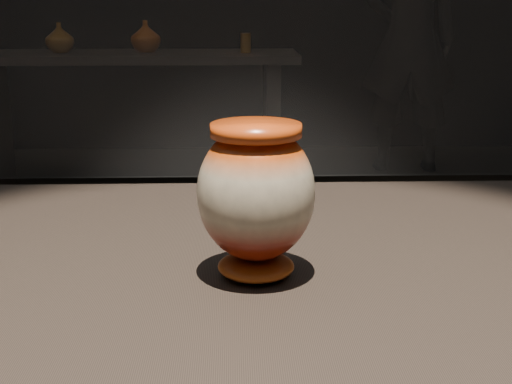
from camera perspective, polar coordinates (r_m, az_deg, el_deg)
main_vase at (r=0.83m, az=-0.00°, el=-0.22°), size 0.14×0.14×0.19m
back_shelf at (r=4.41m, az=-9.93°, el=7.52°), size 2.00×0.60×0.90m
back_vase_left at (r=4.43m, az=-15.45°, el=11.81°), size 0.23×0.23×0.17m
back_vase_mid at (r=4.38m, az=-8.82°, el=12.20°), size 0.25×0.25×0.18m
back_vase_right at (r=4.29m, az=-0.83°, el=11.84°), size 0.06×0.06×0.11m
visitor at (r=5.21m, az=12.18°, el=11.86°), size 0.71×0.49×1.86m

